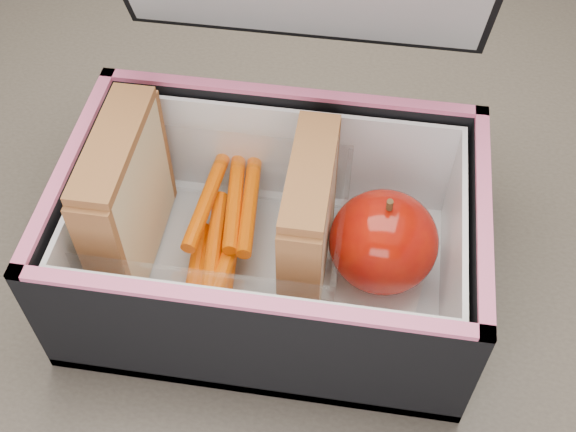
{
  "coord_description": "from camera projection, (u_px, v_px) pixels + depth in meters",
  "views": [
    {
      "loc": [
        -0.01,
        -0.31,
        1.19
      ],
      "look_at": [
        -0.06,
        -0.01,
        0.81
      ],
      "focal_mm": 45.0,
      "sensor_mm": 36.0,
      "label": 1
    }
  ],
  "objects": [
    {
      "name": "paper_napkin",
      "position": [
        373.0,
        269.0,
        0.52
      ],
      "size": [
        0.09,
        0.09,
        0.01
      ],
      "primitive_type": "cube",
      "rotation": [
        0.0,
        0.0,
        -0.19
      ],
      "color": "white",
      "rests_on": "lunch_bag"
    },
    {
      "name": "kitchen_table",
      "position": [
        358.0,
        330.0,
        0.61
      ],
      "size": [
        1.2,
        0.8,
        0.75
      ],
      "color": "#62574B",
      "rests_on": "ground"
    },
    {
      "name": "sandwich_left",
      "position": [
        127.0,
        198.0,
        0.49
      ],
      "size": [
        0.03,
        0.1,
        0.11
      ],
      "color": "#C8B680",
      "rests_on": "plastic_tub"
    },
    {
      "name": "lunch_bag",
      "position": [
        272.0,
        226.0,
        0.49
      ],
      "size": [
        0.27,
        0.25,
        0.27
      ],
      "color": "black",
      "rests_on": "kitchen_table"
    },
    {
      "name": "red_apple",
      "position": [
        383.0,
        242.0,
        0.49
      ],
      "size": [
        0.09,
        0.09,
        0.08
      ],
      "rotation": [
        0.0,
        0.0,
        -0.17
      ],
      "color": "#830706",
      "rests_on": "paper_napkin"
    },
    {
      "name": "sandwich_right",
      "position": [
        309.0,
        222.0,
        0.48
      ],
      "size": [
        0.03,
        0.1,
        0.11
      ],
      "color": "#C8B680",
      "rests_on": "plastic_tub"
    },
    {
      "name": "plastic_tub",
      "position": [
        219.0,
        230.0,
        0.5
      ],
      "size": [
        0.17,
        0.12,
        0.07
      ],
      "primitive_type": null,
      "color": "white",
      "rests_on": "lunch_bag"
    },
    {
      "name": "carrot_sticks",
      "position": [
        220.0,
        243.0,
        0.51
      ],
      "size": [
        0.05,
        0.15,
        0.03
      ],
      "color": "#E25200",
      "rests_on": "plastic_tub"
    }
  ]
}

